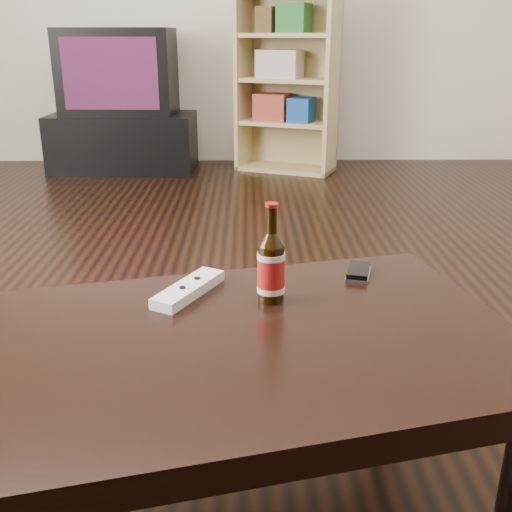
{
  "coord_description": "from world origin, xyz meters",
  "views": [
    {
      "loc": [
        0.21,
        -1.61,
        0.92
      ],
      "look_at": [
        0.23,
        -0.51,
        0.51
      ],
      "focal_mm": 42.0,
      "sensor_mm": 36.0,
      "label": 1
    }
  ],
  "objects_px": {
    "tv": "(118,72)",
    "tv_stand": "(124,143)",
    "coffee_table": "(218,366)",
    "phone": "(359,272)",
    "beer_bottle": "(271,267)",
    "remote": "(189,289)",
    "bookshelf": "(287,76)"
  },
  "relations": [
    {
      "from": "bookshelf",
      "to": "remote",
      "type": "distance_m",
      "value": 3.17
    },
    {
      "from": "remote",
      "to": "coffee_table",
      "type": "bearing_deg",
      "value": -42.92
    },
    {
      "from": "beer_bottle",
      "to": "phone",
      "type": "relative_size",
      "value": 1.94
    },
    {
      "from": "bookshelf",
      "to": "phone",
      "type": "bearing_deg",
      "value": -67.7
    },
    {
      "from": "phone",
      "to": "remote",
      "type": "distance_m",
      "value": 0.38
    },
    {
      "from": "tv_stand",
      "to": "beer_bottle",
      "type": "relative_size",
      "value": 4.88
    },
    {
      "from": "tv",
      "to": "remote",
      "type": "distance_m",
      "value": 3.22
    },
    {
      "from": "tv",
      "to": "phone",
      "type": "bearing_deg",
      "value": -67.79
    },
    {
      "from": "beer_bottle",
      "to": "remote",
      "type": "xyz_separation_m",
      "value": [
        -0.17,
        0.03,
        -0.06
      ]
    },
    {
      "from": "bookshelf",
      "to": "beer_bottle",
      "type": "height_order",
      "value": "bookshelf"
    },
    {
      "from": "tv",
      "to": "bookshelf",
      "type": "xyz_separation_m",
      "value": [
        1.15,
        0.02,
        -0.03
      ]
    },
    {
      "from": "tv",
      "to": "tv_stand",
      "type": "bearing_deg",
      "value": 90.0
    },
    {
      "from": "remote",
      "to": "bookshelf",
      "type": "bearing_deg",
      "value": 110.85
    },
    {
      "from": "tv_stand",
      "to": "bookshelf",
      "type": "relative_size",
      "value": 0.8
    },
    {
      "from": "tv_stand",
      "to": "remote",
      "type": "height_order",
      "value": "remote"
    },
    {
      "from": "phone",
      "to": "tv_stand",
      "type": "bearing_deg",
      "value": 125.76
    },
    {
      "from": "coffee_table",
      "to": "phone",
      "type": "xyz_separation_m",
      "value": [
        0.3,
        0.3,
        0.06
      ]
    },
    {
      "from": "tv",
      "to": "bookshelf",
      "type": "bearing_deg",
      "value": 2.73
    },
    {
      "from": "bookshelf",
      "to": "coffee_table",
      "type": "bearing_deg",
      "value": -72.84
    },
    {
      "from": "coffee_table",
      "to": "remote",
      "type": "relative_size",
      "value": 5.99
    },
    {
      "from": "tv",
      "to": "remote",
      "type": "height_order",
      "value": "tv"
    },
    {
      "from": "bookshelf",
      "to": "remote",
      "type": "relative_size",
      "value": 6.18
    },
    {
      "from": "bookshelf",
      "to": "remote",
      "type": "bearing_deg",
      "value": -74.41
    },
    {
      "from": "beer_bottle",
      "to": "tv_stand",
      "type": "bearing_deg",
      "value": 106.26
    },
    {
      "from": "tv",
      "to": "beer_bottle",
      "type": "bearing_deg",
      "value": -71.91
    },
    {
      "from": "bookshelf",
      "to": "beer_bottle",
      "type": "relative_size",
      "value": 6.13
    },
    {
      "from": "bookshelf",
      "to": "tv_stand",
      "type": "bearing_deg",
      "value": -156.31
    },
    {
      "from": "phone",
      "to": "beer_bottle",
      "type": "bearing_deg",
      "value": -131.11
    },
    {
      "from": "tv_stand",
      "to": "remote",
      "type": "xyz_separation_m",
      "value": [
        0.75,
        -3.12,
        0.22
      ]
    },
    {
      "from": "tv",
      "to": "bookshelf",
      "type": "relative_size",
      "value": 0.61
    },
    {
      "from": "coffee_table",
      "to": "beer_bottle",
      "type": "relative_size",
      "value": 5.95
    },
    {
      "from": "coffee_table",
      "to": "beer_bottle",
      "type": "bearing_deg",
      "value": 58.0
    }
  ]
}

